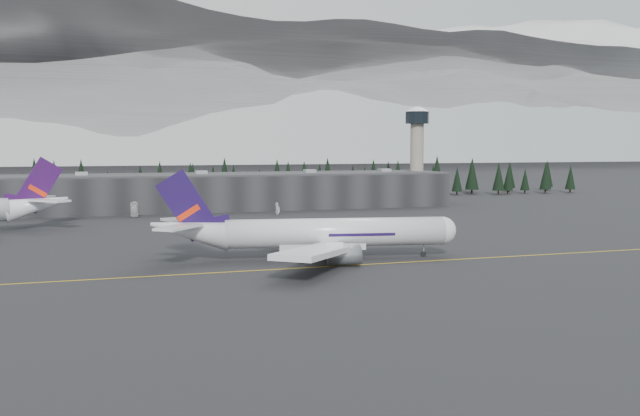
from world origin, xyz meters
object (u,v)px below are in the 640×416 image
object	(u,v)px
gse_vehicle_a	(134,215)
terminal	(229,191)
control_tower	(417,143)
jet_main	(309,234)
gse_vehicle_b	(278,213)

from	to	relation	value
gse_vehicle_a	terminal	bearing A→B (deg)	30.45
terminal	control_tower	xyz separation A→B (m)	(75.00, 3.00, 17.11)
jet_main	control_tower	bearing A→B (deg)	65.82
control_tower	jet_main	bearing A→B (deg)	-124.04
terminal	gse_vehicle_b	distance (m)	30.08
jet_main	gse_vehicle_a	bearing A→B (deg)	116.32
jet_main	gse_vehicle_a	size ratio (longest dim) A/B	12.23
control_tower	gse_vehicle_a	distance (m)	114.59
gse_vehicle_b	control_tower	bearing A→B (deg)	117.56
control_tower	gse_vehicle_b	xyz separation A→B (m)	(-64.38, -30.58, -22.71)
terminal	gse_vehicle_a	xyz separation A→B (m)	(-34.46, -22.15, -5.61)
control_tower	gse_vehicle_a	xyz separation A→B (m)	(-109.46, -25.15, -22.71)
terminal	jet_main	distance (m)	117.56
jet_main	gse_vehicle_a	distance (m)	99.41
control_tower	jet_main	distance (m)	146.42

